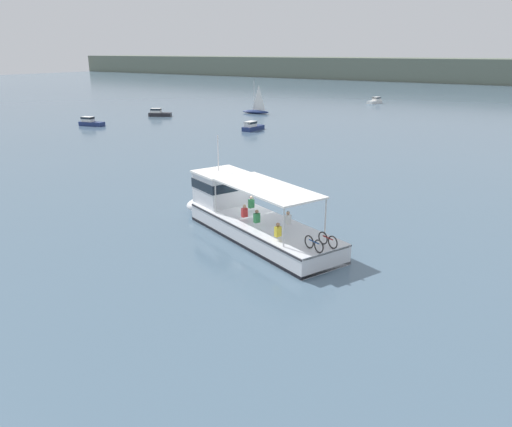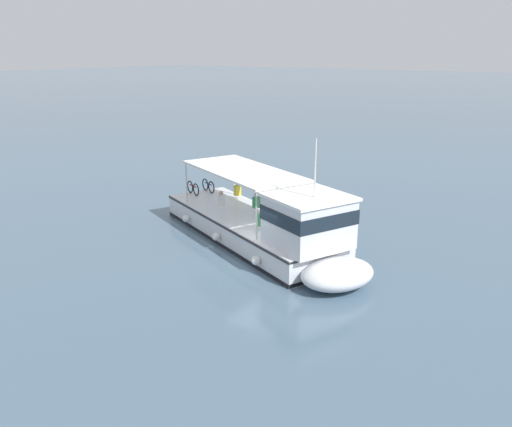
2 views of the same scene
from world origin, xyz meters
name	(u,v)px [view 2 (image 2 of 2)]	position (x,y,z in m)	size (l,w,h in m)	color
ground_plane	(266,262)	(0.00, 0.00, 0.00)	(400.00, 400.00, 0.00)	slate
ferry_main	(268,228)	(0.75, -1.24, 1.02)	(12.96, 7.47, 5.32)	silver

